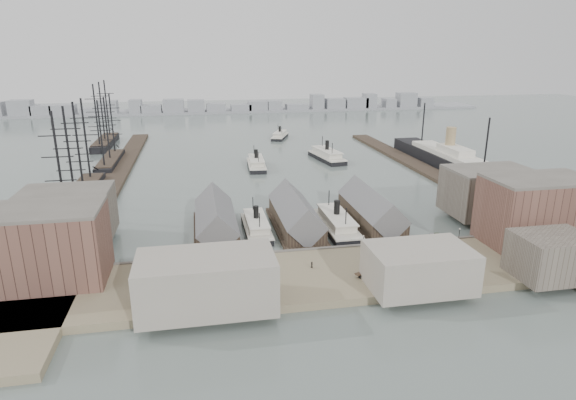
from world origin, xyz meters
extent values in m
plane|color=#54615D|center=(0.00, 0.00, 0.00)|extent=(900.00, 900.00, 0.00)
cube|color=#7B6E53|center=(0.00, -20.00, 1.00)|extent=(180.00, 30.00, 2.00)
cube|color=#59544C|center=(0.00, -5.20, 1.15)|extent=(180.00, 1.20, 2.30)
cube|color=#2D231C|center=(-68.00, 100.00, 0.80)|extent=(10.00, 220.00, 1.60)
cube|color=#2D231C|center=(78.00, 90.00, 0.80)|extent=(10.00, 180.00, 1.60)
cube|color=#2D231C|center=(-26.00, 16.00, 0.60)|extent=(14.00, 42.00, 1.20)
cube|color=#2D231C|center=(-26.00, 17.00, 3.70)|extent=(12.00, 36.00, 5.00)
cube|color=#59595B|center=(-26.00, 17.00, 6.30)|extent=(12.60, 37.00, 12.60)
cube|color=#2D231C|center=(0.00, 16.00, 0.60)|extent=(14.00, 42.00, 1.20)
cube|color=#2D231C|center=(0.00, 17.00, 3.70)|extent=(12.00, 36.00, 5.00)
cube|color=#59595B|center=(0.00, 17.00, 6.30)|extent=(12.60, 37.00, 12.60)
cube|color=#2D231C|center=(26.00, 16.00, 0.60)|extent=(14.00, 42.00, 1.20)
cube|color=#2D231C|center=(26.00, 17.00, 3.70)|extent=(12.00, 36.00, 5.00)
cube|color=#59595B|center=(26.00, 17.00, 6.30)|extent=(12.60, 37.00, 12.60)
cube|color=brown|center=(-70.00, -12.00, 11.00)|extent=(32.00, 18.00, 18.00)
cube|color=#60564C|center=(-70.00, 18.00, 9.00)|extent=(26.00, 20.00, 14.00)
cube|color=brown|center=(66.00, -12.00, 11.50)|extent=(30.00, 18.00, 19.00)
cube|color=#60564C|center=(68.00, 15.00, 9.50)|extent=(28.00, 20.00, 15.00)
cube|color=gray|center=(20.00, -32.00, 7.00)|extent=(24.00, 16.00, 10.00)
cube|color=gray|center=(-30.00, -32.00, 8.00)|extent=(30.00, 16.00, 12.00)
cube|color=#60564C|center=(55.00, -33.00, 7.50)|extent=(18.00, 14.00, 11.00)
cylinder|color=black|center=(-45.00, -7.00, 3.80)|extent=(0.16, 0.16, 3.60)
sphere|color=silver|center=(-45.00, -7.00, 5.70)|extent=(0.44, 0.44, 0.44)
cylinder|color=black|center=(-15.00, -7.00, 3.80)|extent=(0.16, 0.16, 3.60)
sphere|color=silver|center=(-15.00, -7.00, 5.70)|extent=(0.44, 0.44, 0.44)
cylinder|color=black|center=(15.00, -7.00, 3.80)|extent=(0.16, 0.16, 3.60)
sphere|color=silver|center=(15.00, -7.00, 5.70)|extent=(0.44, 0.44, 0.44)
cylinder|color=black|center=(45.00, -7.00, 3.80)|extent=(0.16, 0.16, 3.60)
sphere|color=silver|center=(45.00, -7.00, 5.70)|extent=(0.44, 0.44, 0.44)
cube|color=gray|center=(0.00, 340.00, 1.00)|extent=(500.00, 40.00, 2.00)
cube|color=gray|center=(-179.40, 330.00, 7.52)|extent=(18.77, 14.00, 15.03)
cube|color=gray|center=(-162.59, 330.00, 5.11)|extent=(17.36, 14.00, 10.23)
cube|color=gray|center=(-145.16, 330.00, 5.14)|extent=(20.65, 14.00, 10.28)
cube|color=gray|center=(-123.57, 330.00, 3.62)|extent=(14.71, 14.00, 7.23)
cube|color=gray|center=(-107.98, 330.00, 6.62)|extent=(17.63, 14.00, 13.23)
cube|color=gray|center=(-83.49, 330.00, 6.79)|extent=(10.74, 14.00, 13.58)
cube|color=gray|center=(-69.86, 330.00, 4.32)|extent=(18.06, 14.00, 8.64)
cube|color=gray|center=(-49.92, 330.00, 6.64)|extent=(18.55, 14.00, 13.29)
cube|color=gray|center=(-29.70, 330.00, 6.24)|extent=(15.33, 14.00, 12.47)
cube|color=gray|center=(-11.29, 330.00, 4.36)|extent=(17.56, 14.00, 8.72)
cube|color=gray|center=(11.96, 330.00, 3.82)|extent=(18.76, 14.00, 7.63)
cube|color=gray|center=(27.85, 330.00, 5.17)|extent=(17.61, 14.00, 10.35)
cube|color=gray|center=(44.04, 330.00, 5.15)|extent=(13.38, 14.00, 10.30)
cube|color=gray|center=(65.61, 330.00, 3.38)|extent=(20.73, 14.00, 6.75)
cube|color=gray|center=(85.69, 330.00, 7.79)|extent=(11.51, 14.00, 15.57)
cube|color=gray|center=(103.47, 330.00, 5.63)|extent=(18.17, 14.00, 11.26)
cube|color=gray|center=(125.20, 330.00, 5.92)|extent=(21.81, 14.00, 11.83)
cube|color=gray|center=(139.05, 330.00, 7.75)|extent=(11.12, 14.00, 15.50)
cube|color=gray|center=(159.69, 330.00, 5.14)|extent=(10.90, 14.00, 10.29)
cube|color=gray|center=(177.90, 330.00, 7.86)|extent=(17.95, 14.00, 15.72)
cube|color=gray|center=(197.92, 330.00, 5.26)|extent=(14.21, 14.00, 10.51)
cube|color=black|center=(-13.00, 16.64, 0.84)|extent=(7.48, 26.19, 1.68)
cube|color=silver|center=(-13.00, 16.64, 2.06)|extent=(7.86, 26.19, 0.47)
cube|color=silver|center=(-13.00, 16.64, 3.37)|extent=(6.08, 18.71, 2.06)
cube|color=silver|center=(-13.00, 16.64, 4.68)|extent=(6.55, 20.58, 0.37)
cylinder|color=black|center=(-13.00, 16.64, 6.74)|extent=(1.68, 1.68, 4.21)
cylinder|color=black|center=(-13.00, 25.06, 6.55)|extent=(0.28, 0.28, 5.61)
cylinder|color=black|center=(-13.00, 8.22, 6.55)|extent=(0.28, 0.28, 5.61)
cube|color=black|center=(13.00, 13.46, 0.97)|extent=(8.61, 30.14, 1.94)
cube|color=silver|center=(13.00, 13.46, 2.37)|extent=(9.04, 30.14, 0.54)
cube|color=silver|center=(13.00, 13.46, 3.87)|extent=(7.00, 21.53, 2.37)
cube|color=silver|center=(13.00, 13.46, 5.38)|extent=(7.53, 23.68, 0.43)
cylinder|color=black|center=(13.00, 13.46, 7.75)|extent=(1.94, 1.94, 4.84)
cylinder|color=black|center=(13.00, 23.15, 7.53)|extent=(0.32, 0.32, 6.46)
cylinder|color=black|center=(13.00, 3.78, 7.53)|extent=(0.32, 0.32, 6.46)
cube|color=black|center=(-1.87, 105.01, 0.89)|extent=(9.27, 27.95, 1.77)
cube|color=silver|center=(-1.87, 105.01, 2.17)|extent=(9.67, 27.97, 0.49)
cube|color=silver|center=(-1.87, 105.01, 3.55)|extent=(7.40, 20.00, 2.17)
cube|color=silver|center=(-1.87, 105.01, 4.93)|extent=(7.99, 22.00, 0.39)
cylinder|color=black|center=(-1.87, 105.01, 7.09)|extent=(1.77, 1.77, 4.43)
cylinder|color=black|center=(-1.87, 113.87, 6.90)|extent=(0.30, 0.30, 5.91)
cylinder|color=black|center=(-1.87, 96.14, 6.90)|extent=(0.30, 0.30, 5.91)
cube|color=black|center=(37.51, 115.58, 1.01)|extent=(13.90, 32.43, 2.02)
cube|color=silver|center=(37.51, 115.58, 2.47)|extent=(14.34, 32.50, 0.56)
cube|color=silver|center=(37.51, 115.58, 4.04)|extent=(10.80, 23.30, 2.47)
cube|color=silver|center=(37.51, 115.58, 5.61)|extent=(11.71, 25.61, 0.45)
cylinder|color=black|center=(37.51, 115.58, 8.07)|extent=(2.02, 2.02, 5.05)
cylinder|color=black|center=(37.51, 125.67, 7.85)|extent=(0.34, 0.34, 6.73)
cylinder|color=black|center=(37.51, 105.48, 7.85)|extent=(0.34, 0.34, 6.73)
cube|color=black|center=(24.04, 185.34, 0.79)|extent=(15.40, 25.32, 1.57)
cube|color=silver|center=(24.04, 185.34, 1.92)|extent=(15.72, 25.44, 0.44)
cube|color=silver|center=(24.04, 185.34, 3.14)|extent=(11.64, 18.33, 1.92)
cube|color=silver|center=(24.04, 185.34, 4.37)|extent=(12.68, 20.12, 0.35)
cylinder|color=black|center=(24.04, 185.34, 6.29)|extent=(1.57, 1.57, 3.93)
cylinder|color=black|center=(24.04, 193.20, 6.11)|extent=(0.26, 0.26, 5.24)
cylinder|color=black|center=(24.04, 177.48, 6.11)|extent=(0.26, 0.26, 5.24)
cube|color=black|center=(-76.54, 62.52, 1.83)|extent=(9.16, 63.07, 3.66)
cube|color=#2D231C|center=(-76.54, 62.52, 3.97)|extent=(8.65, 56.77, 0.61)
cylinder|color=black|center=(-76.54, 40.44, 20.35)|extent=(0.81, 0.81, 34.59)
cylinder|color=black|center=(-76.54, 55.16, 20.35)|extent=(0.81, 0.81, 34.59)
cylinder|color=black|center=(-76.54, 69.88, 20.35)|extent=(0.81, 0.81, 34.59)
cylinder|color=black|center=(-76.54, 84.59, 20.35)|extent=(0.81, 0.81, 34.59)
cube|color=black|center=(-74.67, 125.12, 1.68)|extent=(8.39, 48.47, 3.36)
cube|color=#2D231C|center=(-74.67, 125.12, 3.64)|extent=(7.92, 43.63, 0.56)
cylinder|color=black|center=(-74.67, 108.16, 18.64)|extent=(0.75, 0.75, 31.69)
cylinder|color=black|center=(-74.67, 125.12, 18.64)|extent=(0.75, 0.75, 31.69)
cylinder|color=black|center=(-74.67, 142.09, 18.64)|extent=(0.75, 0.75, 31.69)
cube|color=black|center=(-86.06, 180.31, 1.87)|extent=(9.35, 51.94, 3.74)
cube|color=#2D231C|center=(-86.06, 180.31, 4.05)|extent=(8.83, 46.74, 0.62)
cylinder|color=black|center=(-86.06, 162.14, 20.77)|extent=(0.83, 0.83, 35.32)
cylinder|color=black|center=(-86.06, 180.31, 20.77)|extent=(0.83, 0.83, 35.32)
cylinder|color=black|center=(-86.06, 198.49, 20.77)|extent=(0.83, 0.83, 35.32)
cube|color=black|center=(92.00, 86.25, 3.24)|extent=(14.06, 102.72, 6.49)
cube|color=silver|center=(92.00, 86.25, 7.57)|extent=(11.89, 59.47, 2.16)
cube|color=silver|center=(92.00, 80.85, 10.27)|extent=(8.65, 21.63, 3.24)
cylinder|color=tan|center=(92.00, 86.25, 15.14)|extent=(4.76, 4.76, 10.81)
cube|color=black|center=(35.77, -14.29, 2.42)|extent=(2.64, 9.91, 0.83)
cube|color=#323A2A|center=(35.77, -14.29, 4.18)|extent=(2.75, 10.44, 2.70)
cube|color=#59595B|center=(35.77, -14.29, 5.69)|extent=(2.97, 10.85, 0.31)
imported|color=black|center=(-42.47, -17.98, 2.81)|extent=(1.96, 1.93, 1.62)
cube|color=#3F2D21|center=(-44.50, -19.60, 2.90)|extent=(2.97, 2.80, 0.25)
cylinder|color=black|center=(-44.07, -20.15, 2.55)|extent=(0.91, 0.75, 1.10)
cylinder|color=black|center=(-44.94, -19.05, 2.55)|extent=(0.91, 0.75, 1.10)
imported|color=black|center=(-14.70, -20.18, 2.85)|extent=(2.13, 1.20, 1.70)
cube|color=#3F2D21|center=(-17.28, -20.56, 2.90)|extent=(2.79, 1.86, 0.25)
cylinder|color=black|center=(-17.17, -21.25, 2.55)|extent=(1.10, 0.24, 1.10)
cylinder|color=black|center=(-17.38, -19.87, 2.55)|extent=(1.10, 0.24, 1.10)
imported|color=black|center=(10.44, -25.70, 2.77)|extent=(1.79, 1.91, 1.53)
cube|color=#3F2D21|center=(8.04, -24.70, 2.90)|extent=(2.98, 2.38, 0.25)
cylinder|color=black|center=(7.77, -25.35, 2.55)|extent=(1.05, 0.49, 1.10)
cylinder|color=black|center=(8.31, -24.06, 2.55)|extent=(1.05, 0.49, 1.10)
imported|color=black|center=(-43.24, -11.57, 2.89)|extent=(0.63, 0.75, 1.78)
imported|color=black|center=(-40.22, -16.90, 2.86)|extent=(1.00, 0.88, 1.71)
imported|color=black|center=(-29.15, -11.23, 2.89)|extent=(0.67, 1.15, 1.77)
imported|color=black|center=(-16.42, -23.68, 2.88)|extent=(1.07, 0.53, 1.77)
imported|color=black|center=(-2.62, -17.07, 2.85)|extent=(0.84, 0.98, 1.69)
imported|color=black|center=(15.61, -23.55, 2.81)|extent=(0.45, 0.61, 1.62)
imported|color=black|center=(25.81, -10.19, 2.87)|extent=(0.83, 0.97, 1.74)
imported|color=black|center=(36.77, -26.28, 2.87)|extent=(0.66, 1.13, 1.74)
imported|color=black|center=(40.77, -11.77, 2.90)|extent=(1.10, 0.58, 1.79)
camera|label=1|loc=(-30.27, -128.83, 56.62)|focal=30.00mm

